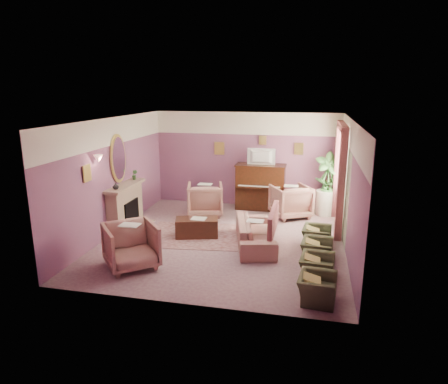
% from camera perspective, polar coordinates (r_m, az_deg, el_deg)
% --- Properties ---
extents(floor, '(5.50, 6.00, 0.01)m').
position_cam_1_polar(floor, '(9.51, 0.00, -6.77)').
color(floor, gray).
rests_on(floor, ground).
extents(ceiling, '(5.50, 6.00, 0.01)m').
position_cam_1_polar(ceiling, '(8.88, 0.01, 10.31)').
color(ceiling, white).
rests_on(ceiling, wall_back).
extents(wall_back, '(5.50, 0.02, 2.80)m').
position_cam_1_polar(wall_back, '(11.98, 3.12, 4.64)').
color(wall_back, '#664168').
rests_on(wall_back, floor).
extents(wall_front, '(5.50, 0.02, 2.80)m').
position_cam_1_polar(wall_front, '(6.31, -5.92, -4.54)').
color(wall_front, '#664168').
rests_on(wall_front, floor).
extents(wall_left, '(0.02, 6.00, 2.80)m').
position_cam_1_polar(wall_left, '(10.04, -15.52, 2.19)').
color(wall_left, '#664168').
rests_on(wall_left, floor).
extents(wall_right, '(0.02, 6.00, 2.80)m').
position_cam_1_polar(wall_right, '(8.93, 17.51, 0.55)').
color(wall_right, '#664168').
rests_on(wall_right, floor).
extents(picture_rail_band, '(5.50, 0.01, 0.65)m').
position_cam_1_polar(picture_rail_band, '(11.84, 3.18, 9.77)').
color(picture_rail_band, white).
rests_on(picture_rail_band, wall_back).
extents(stripe_panel, '(0.01, 3.00, 2.15)m').
position_cam_1_polar(stripe_panel, '(10.26, 16.72, 0.50)').
color(stripe_panel, '#9CA886').
rests_on(stripe_panel, wall_right).
extents(fireplace_surround, '(0.30, 1.40, 1.10)m').
position_cam_1_polar(fireplace_surround, '(10.34, -13.91, -2.21)').
color(fireplace_surround, '#9F8469').
rests_on(fireplace_surround, floor).
extents(fireplace_inset, '(0.18, 0.72, 0.68)m').
position_cam_1_polar(fireplace_inset, '(10.34, -13.36, -3.04)').
color(fireplace_inset, black).
rests_on(fireplace_inset, floor).
extents(fire_ember, '(0.06, 0.54, 0.10)m').
position_cam_1_polar(fire_ember, '(10.38, -13.10, -4.01)').
color(fire_ember, orange).
rests_on(fire_ember, floor).
extents(mantel_shelf, '(0.40, 1.55, 0.07)m').
position_cam_1_polar(mantel_shelf, '(10.19, -13.95, 0.85)').
color(mantel_shelf, '#9F8469').
rests_on(mantel_shelf, fireplace_surround).
extents(hearth, '(0.55, 1.50, 0.02)m').
position_cam_1_polar(hearth, '(10.42, -12.74, -5.12)').
color(hearth, '#9F8469').
rests_on(hearth, floor).
extents(mirror_frame, '(0.04, 0.72, 1.20)m').
position_cam_1_polar(mirror_frame, '(10.12, -14.90, 4.64)').
color(mirror_frame, '#E1CD5D').
rests_on(mirror_frame, wall_left).
extents(mirror_glass, '(0.01, 0.60, 1.06)m').
position_cam_1_polar(mirror_glass, '(10.10, -14.77, 4.63)').
color(mirror_glass, white).
rests_on(mirror_glass, wall_left).
extents(sconce_shade, '(0.20, 0.20, 0.16)m').
position_cam_1_polar(sconce_shade, '(9.14, -17.51, 4.58)').
color(sconce_shade, '#F3A68D').
rests_on(sconce_shade, wall_left).
extents(piano, '(1.40, 0.60, 1.30)m').
position_cam_1_polar(piano, '(11.76, 5.22, 0.67)').
color(piano, '#32170B').
rests_on(piano, floor).
extents(piano_keyshelf, '(1.30, 0.12, 0.06)m').
position_cam_1_polar(piano_keyshelf, '(11.40, 5.00, 0.60)').
color(piano_keyshelf, '#32170B').
rests_on(piano_keyshelf, piano).
extents(piano_keys, '(1.20, 0.08, 0.02)m').
position_cam_1_polar(piano_keys, '(11.39, 5.00, 0.80)').
color(piano_keys, beige).
rests_on(piano_keys, piano).
extents(piano_top, '(1.45, 0.65, 0.04)m').
position_cam_1_polar(piano_top, '(11.62, 5.29, 3.83)').
color(piano_top, '#32170B').
rests_on(piano_top, piano).
extents(television, '(0.80, 0.12, 0.48)m').
position_cam_1_polar(television, '(11.52, 5.29, 5.21)').
color(television, black).
rests_on(television, piano).
extents(print_back_left, '(0.30, 0.03, 0.38)m').
position_cam_1_polar(print_back_left, '(12.05, -0.67, 6.26)').
color(print_back_left, '#E1CD5D').
rests_on(print_back_left, wall_back).
extents(print_back_right, '(0.26, 0.03, 0.34)m').
position_cam_1_polar(print_back_right, '(11.73, 10.64, 6.08)').
color(print_back_right, '#E1CD5D').
rests_on(print_back_right, wall_back).
extents(print_back_mid, '(0.22, 0.03, 0.26)m').
position_cam_1_polar(print_back_mid, '(11.78, 5.55, 7.38)').
color(print_back_mid, '#E1CD5D').
rests_on(print_back_mid, wall_back).
extents(print_left_wall, '(0.03, 0.28, 0.36)m').
position_cam_1_polar(print_left_wall, '(8.94, -18.99, 2.55)').
color(print_left_wall, '#E1CD5D').
rests_on(print_left_wall, wall_left).
extents(window_blind, '(0.03, 1.40, 1.80)m').
position_cam_1_polar(window_blind, '(10.38, 16.69, 4.19)').
color(window_blind, beige).
rests_on(window_blind, wall_right).
extents(curtain_left, '(0.16, 0.34, 2.60)m').
position_cam_1_polar(curtain_left, '(9.55, 16.39, 0.90)').
color(curtain_left, brown).
rests_on(curtain_left, floor).
extents(curtain_right, '(0.16, 0.34, 2.60)m').
position_cam_1_polar(curtain_right, '(11.35, 15.84, 3.03)').
color(curtain_right, brown).
rests_on(curtain_right, floor).
extents(pelmet, '(0.16, 2.20, 0.16)m').
position_cam_1_polar(pelmet, '(10.26, 16.59, 8.94)').
color(pelmet, brown).
rests_on(pelmet, wall_right).
extents(mantel_plant, '(0.16, 0.16, 0.28)m').
position_cam_1_polar(mantel_plant, '(10.63, -12.66, 2.43)').
color(mantel_plant, '#3E7637').
rests_on(mantel_plant, mantel_shelf).
extents(mantel_vase, '(0.16, 0.16, 0.16)m').
position_cam_1_polar(mantel_vase, '(9.72, -15.23, 0.80)').
color(mantel_vase, white).
rests_on(mantel_vase, mantel_shelf).
extents(area_rug, '(2.69, 2.08, 0.01)m').
position_cam_1_polar(area_rug, '(9.75, -3.38, -6.20)').
color(area_rug, '#8E605F').
rests_on(area_rug, floor).
extents(coffee_table, '(1.10, 0.75, 0.45)m').
position_cam_1_polar(coffee_table, '(9.64, -3.91, -5.08)').
color(coffee_table, '#361A11').
rests_on(coffee_table, floor).
extents(table_paper, '(0.35, 0.28, 0.01)m').
position_cam_1_polar(table_paper, '(9.55, -3.64, -3.80)').
color(table_paper, beige).
rests_on(table_paper, coffee_table).
extents(sofa, '(0.67, 2.00, 0.81)m').
position_cam_1_polar(sofa, '(9.07, 4.48, -5.15)').
color(sofa, '#A47567').
rests_on(sofa, floor).
extents(sofa_throw, '(0.10, 1.52, 0.56)m').
position_cam_1_polar(sofa_throw, '(8.97, 7.04, -4.14)').
color(sofa_throw, brown).
rests_on(sofa_throw, sofa).
extents(floral_armchair_left, '(0.95, 0.95, 0.99)m').
position_cam_1_polar(floral_armchair_left, '(11.20, -2.72, -0.80)').
color(floral_armchair_left, '#A47567').
rests_on(floral_armchair_left, floor).
extents(floral_armchair_right, '(0.95, 0.95, 0.99)m').
position_cam_1_polar(floral_armchair_right, '(11.14, 9.50, -1.07)').
color(floral_armchair_right, '#A47567').
rests_on(floral_armchair_right, floor).
extents(floral_armchair_front, '(0.95, 0.95, 0.99)m').
position_cam_1_polar(floral_armchair_front, '(8.14, -13.15, -7.17)').
color(floral_armchair_front, '#A47567').
rests_on(floral_armchair_front, floor).
extents(olive_chair_a, '(0.49, 0.70, 0.61)m').
position_cam_1_polar(olive_chair_a, '(6.99, 13.18, -12.68)').
color(olive_chair_a, '#444B2D').
rests_on(olive_chair_a, floor).
extents(olive_chair_b, '(0.49, 0.70, 0.61)m').
position_cam_1_polar(olive_chair_b, '(7.73, 13.15, -9.93)').
color(olive_chair_b, '#444B2D').
rests_on(olive_chair_b, floor).
extents(olive_chair_c, '(0.49, 0.70, 0.61)m').
position_cam_1_polar(olive_chair_c, '(8.48, 13.13, -7.67)').
color(olive_chair_c, '#444B2D').
rests_on(olive_chair_c, floor).
extents(olive_chair_d, '(0.49, 0.70, 0.61)m').
position_cam_1_polar(olive_chair_d, '(9.25, 13.11, -5.78)').
color(olive_chair_d, '#444B2D').
rests_on(olive_chair_d, floor).
extents(side_table, '(0.52, 0.52, 0.70)m').
position_cam_1_polar(side_table, '(11.57, 14.24, -1.49)').
color(side_table, white).
rests_on(side_table, floor).
extents(side_plant_big, '(0.30, 0.30, 0.34)m').
position_cam_1_polar(side_plant_big, '(11.44, 14.40, 1.02)').
color(side_plant_big, '#3E7637').
rests_on(side_plant_big, side_table).
extents(side_plant_small, '(0.16, 0.16, 0.28)m').
position_cam_1_polar(side_plant_small, '(11.35, 15.00, 0.72)').
color(side_plant_small, '#3E7637').
rests_on(side_plant_small, side_table).
extents(palm_pot, '(0.34, 0.34, 0.34)m').
position_cam_1_polar(palm_pot, '(11.64, 14.38, -2.33)').
color(palm_pot, '#964E34').
rests_on(palm_pot, floor).
extents(palm_plant, '(0.76, 0.76, 1.44)m').
position_cam_1_polar(palm_plant, '(11.42, 14.66, 1.95)').
color(palm_plant, '#3E7637').
rests_on(palm_plant, palm_pot).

